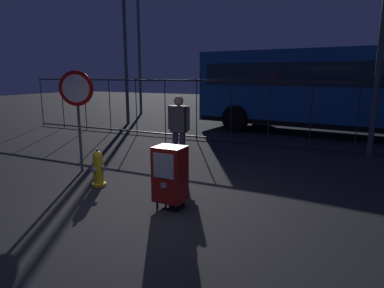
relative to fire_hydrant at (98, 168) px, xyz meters
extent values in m
plane|color=#262628|center=(1.49, -0.69, -0.35)|extent=(60.00, 60.00, 0.00)
cylinder|color=yellow|center=(0.00, 0.00, -0.33)|extent=(0.28, 0.28, 0.05)
cylinder|color=yellow|center=(0.00, 0.00, -0.03)|extent=(0.19, 0.19, 0.55)
sphere|color=yellow|center=(0.00, 0.00, 0.25)|extent=(0.19, 0.19, 0.19)
cylinder|color=gray|center=(0.00, 0.00, 0.37)|extent=(0.06, 0.06, 0.05)
cylinder|color=gray|center=(0.00, -0.13, 0.00)|extent=(0.09, 0.08, 0.09)
cylinder|color=gray|center=(-0.13, 0.00, 0.03)|extent=(0.07, 0.07, 0.07)
cylinder|color=gray|center=(0.13, 0.00, 0.03)|extent=(0.07, 0.07, 0.07)
cylinder|color=black|center=(1.65, -0.49, -0.29)|extent=(0.04, 0.04, 0.12)
cylinder|color=black|center=(1.98, -0.49, -0.29)|extent=(0.04, 0.04, 0.12)
cylinder|color=black|center=(1.65, -0.21, -0.29)|extent=(0.04, 0.04, 0.12)
cylinder|color=black|center=(1.98, -0.21, -0.29)|extent=(0.04, 0.04, 0.12)
cube|color=#9E1411|center=(1.82, -0.35, 0.22)|extent=(0.48, 0.40, 0.90)
cube|color=#B2B7BF|center=(1.82, -0.56, 0.40)|extent=(0.36, 0.01, 0.40)
cube|color=gray|center=(1.82, -0.56, 0.08)|extent=(0.10, 0.02, 0.08)
cylinder|color=#4C4F54|center=(-1.04, 0.64, 0.75)|extent=(0.06, 0.06, 2.20)
cylinder|color=red|center=(-1.04, 0.62, 1.50)|extent=(0.71, 0.31, 0.76)
cylinder|color=white|center=(-1.04, 0.61, 1.50)|extent=(0.56, 0.23, 0.60)
cylinder|color=#382D51|center=(0.73, 1.82, 0.07)|extent=(0.14, 0.14, 0.85)
cylinder|color=#382D51|center=(0.91, 1.82, 0.07)|extent=(0.14, 0.14, 0.85)
cube|color=#3F3F47|center=(0.82, 1.82, 0.80)|extent=(0.36, 0.20, 0.60)
sphere|color=tan|center=(0.82, 1.82, 1.21)|extent=(0.22, 0.22, 0.22)
cylinder|color=#3F3F47|center=(0.59, 1.82, 0.83)|extent=(0.09, 0.09, 0.55)
cylinder|color=#3F3F47|center=(1.05, 1.82, 0.83)|extent=(0.09, 0.09, 0.55)
cube|color=#2D2D33|center=(1.49, 5.19, 1.60)|extent=(18.00, 0.04, 0.05)
cube|color=#2D2D33|center=(1.49, 5.19, -0.25)|extent=(18.00, 0.04, 0.05)
cylinder|color=#2D2D33|center=(-7.51, 5.19, 0.65)|extent=(0.03, 0.03, 2.00)
cylinder|color=#2D2D33|center=(-6.31, 5.19, 0.65)|extent=(0.03, 0.03, 2.00)
cylinder|color=#2D2D33|center=(-5.11, 5.19, 0.65)|extent=(0.03, 0.03, 2.00)
cylinder|color=#2D2D33|center=(-3.91, 5.19, 0.65)|extent=(0.03, 0.03, 2.00)
cylinder|color=#2D2D33|center=(-2.71, 5.19, 0.65)|extent=(0.03, 0.03, 2.00)
cylinder|color=#2D2D33|center=(-1.51, 5.19, 0.65)|extent=(0.03, 0.03, 2.00)
cylinder|color=#2D2D33|center=(-0.31, 5.19, 0.65)|extent=(0.03, 0.03, 2.00)
cylinder|color=#2D2D33|center=(0.89, 5.19, 0.65)|extent=(0.03, 0.03, 2.00)
cylinder|color=#2D2D33|center=(2.09, 5.19, 0.65)|extent=(0.03, 0.03, 2.00)
cylinder|color=#2D2D33|center=(3.29, 5.19, 0.65)|extent=(0.03, 0.03, 2.00)
cylinder|color=#2D2D33|center=(4.49, 5.19, 0.65)|extent=(0.03, 0.03, 2.00)
cube|color=#19519E|center=(4.11, 8.19, 1.32)|extent=(10.69, 3.50, 2.65)
cube|color=#1E2838|center=(4.11, 8.19, 1.80)|extent=(10.07, 3.46, 0.80)
cube|color=black|center=(4.11, 8.19, 0.10)|extent=(10.48, 3.49, 0.16)
cylinder|color=black|center=(0.33, 7.30, 0.15)|extent=(1.02, 0.38, 1.00)
cylinder|color=black|center=(0.57, 9.79, 0.15)|extent=(1.02, 0.38, 1.00)
cylinder|color=#4C4F54|center=(-4.70, 7.35, 3.23)|extent=(0.14, 0.14, 7.16)
cylinder|color=#4C4F54|center=(4.85, 5.08, 3.06)|extent=(0.14, 0.14, 6.81)
cylinder|color=#4C4F54|center=(-6.36, 10.82, 3.26)|extent=(0.14, 0.14, 7.22)
camera|label=1|loc=(4.44, -4.95, 1.79)|focal=31.78mm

